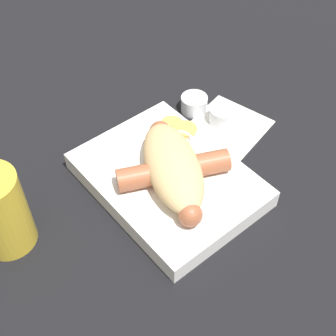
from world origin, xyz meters
The scene contains 8 objects.
ground_plane centered at (0.00, 0.00, 0.00)m, with size 3.00×3.00×0.00m, color black.
food_tray centered at (0.00, 0.00, 0.01)m, with size 0.25×0.19×0.03m.
bread_roll centered at (0.01, 0.00, 0.05)m, with size 0.18×0.14×0.04m.
sausage centered at (0.01, 0.00, 0.04)m, with size 0.17×0.15×0.03m.
pickled_veggies centered at (-0.05, 0.06, 0.03)m, with size 0.08×0.06×0.01m.
napkin centered at (-0.03, 0.16, 0.00)m, with size 0.13×0.13×0.00m.
condiment_cup_near centered at (-0.05, 0.16, 0.01)m, with size 0.04×0.04×0.03m.
condiment_cup_far centered at (-0.10, 0.14, 0.01)m, with size 0.04×0.04×0.03m.
Camera 1 is at (0.33, -0.28, 0.52)m, focal length 50.00 mm.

